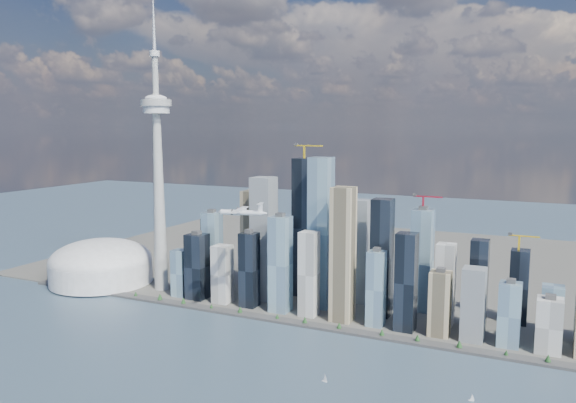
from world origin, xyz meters
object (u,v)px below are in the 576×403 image
at_px(airplane, 242,212).
at_px(sailboat_east, 472,398).
at_px(dome_stadium, 101,264).
at_px(sailboat_west, 325,379).
at_px(needle_tower, 158,168).

distance_m(airplane, sailboat_east, 410.60).
bearing_deg(dome_stadium, sailboat_east, -14.86).
distance_m(airplane, sailboat_west, 286.54).
distance_m(needle_tower, sailboat_east, 671.64).
bearing_deg(sailboat_east, airplane, 155.89).
distance_m(dome_stadium, sailboat_west, 608.42).
relative_size(dome_stadium, airplane, 2.57).
height_order(needle_tower, dome_stadium, needle_tower).
xyz_separation_m(dome_stadium, airplane, (379.73, -96.87, 143.15)).
xyz_separation_m(dome_stadium, sailboat_east, (735.62, -195.20, -36.48)).
height_order(airplane, sailboat_west, airplane).
bearing_deg(needle_tower, airplane, -24.03).
xyz_separation_m(dome_stadium, sailboat_west, (565.68, -221.07, -36.01)).
relative_size(sailboat_west, sailboat_east, 1.16).
xyz_separation_m(sailboat_west, sailboat_east, (169.93, 25.87, -0.47)).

